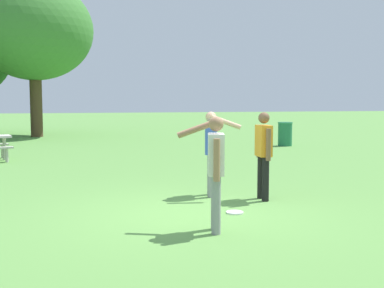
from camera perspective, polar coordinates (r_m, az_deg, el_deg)
The scene contains 7 objects.
ground_plane at distance 8.07m, azimuth -0.33°, elevation -8.20°, with size 120.00×120.00×0.00m, color #609947.
person_thrower at distance 6.87m, azimuth 2.71°, elevation -2.43°, with size 0.64×0.73×1.64m.
person_catcher at distance 9.42m, azimuth 2.30°, elevation -0.33°, with size 0.64×0.73×1.64m.
person_bystander at distance 9.15m, azimuth 8.36°, elevation -0.67°, with size 0.24×0.61×1.64m.
frisbee at distance 8.17m, azimuth 5.02°, elevation -7.97°, with size 0.29×0.29×0.03m, color white.
trash_can_beside_table at distance 19.95m, azimuth 10.82°, elevation 1.17°, with size 0.59×0.59×0.96m.
tree_back_left at distance 25.73m, azimuth -17.99°, elevation 12.48°, with size 5.75×5.75×7.68m.
Camera 1 is at (-1.79, -7.64, 1.88)m, focal length 45.62 mm.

